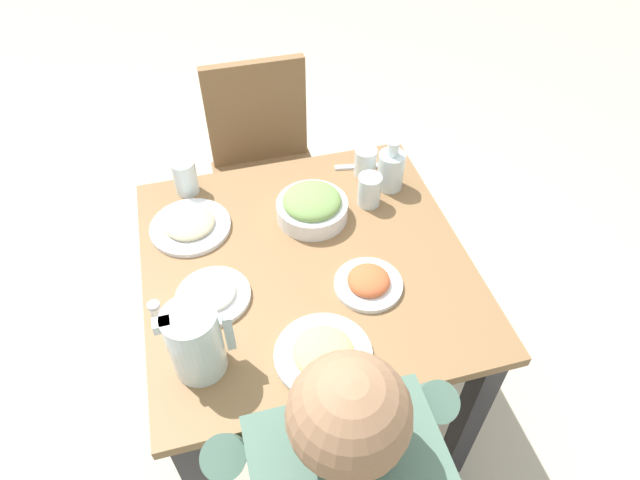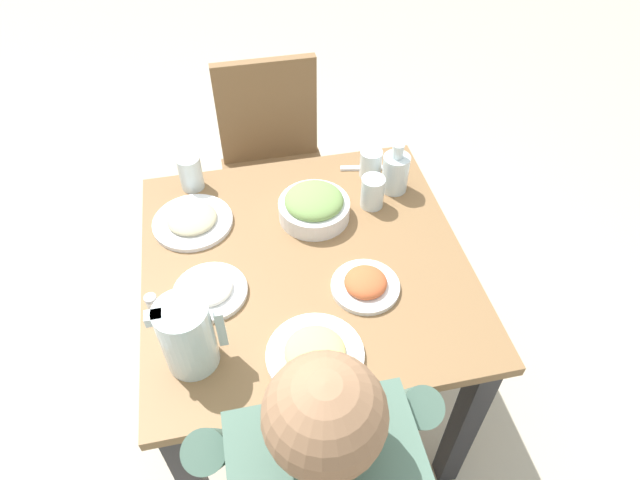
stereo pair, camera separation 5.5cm
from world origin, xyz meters
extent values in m
plane|color=#B7AD99|center=(0.00, 0.00, 0.00)|extent=(8.00, 8.00, 0.00)
cube|color=olive|center=(0.00, 0.00, 0.71)|extent=(0.86, 0.86, 0.03)
cube|color=#232328|center=(0.38, -0.38, 0.35)|extent=(0.06, 0.06, 0.69)
cube|color=#232328|center=(-0.38, 0.38, 0.35)|extent=(0.06, 0.06, 0.69)
cube|color=#232328|center=(0.38, 0.38, 0.35)|extent=(0.06, 0.06, 0.69)
cube|color=olive|center=(0.18, 0.81, 0.21)|extent=(0.04, 0.04, 0.43)
cube|color=olive|center=(-0.16, 0.81, 0.21)|extent=(0.04, 0.04, 0.43)
cube|color=olive|center=(0.18, 0.47, 0.21)|extent=(0.04, 0.04, 0.43)
cube|color=olive|center=(-0.16, 0.47, 0.21)|extent=(0.04, 0.04, 0.43)
cube|color=olive|center=(0.01, 0.64, 0.44)|extent=(0.40, 0.40, 0.03)
cube|color=olive|center=(0.01, 0.82, 0.66)|extent=(0.38, 0.04, 0.42)
sphere|color=#936B4C|center=(-0.08, -0.61, 1.07)|extent=(0.19, 0.19, 0.19)
cylinder|color=#665B4C|center=(-0.17, -0.42, 0.42)|extent=(0.11, 0.38, 0.11)
cylinder|color=#665B4C|center=(-0.17, -0.23, 0.23)|extent=(0.10, 0.10, 0.45)
cylinder|color=#4C6B5B|center=(-0.28, -0.47, 0.73)|extent=(0.08, 0.23, 0.37)
cylinder|color=#665B4C|center=(0.00, -0.42, 0.42)|extent=(0.11, 0.38, 0.11)
cylinder|color=#665B4C|center=(0.00, -0.23, 0.23)|extent=(0.10, 0.10, 0.45)
cylinder|color=#4C6B5B|center=(0.12, -0.47, 0.73)|extent=(0.08, 0.23, 0.37)
cylinder|color=silver|center=(-0.31, -0.25, 0.82)|extent=(0.12, 0.12, 0.19)
cube|color=silver|center=(-0.23, -0.25, 0.83)|extent=(0.02, 0.02, 0.11)
cube|color=silver|center=(-0.36, -0.25, 0.90)|extent=(0.04, 0.03, 0.02)
cylinder|color=white|center=(0.06, 0.16, 0.75)|extent=(0.20, 0.20, 0.05)
ellipsoid|color=#759951|center=(0.06, 0.16, 0.79)|extent=(0.17, 0.17, 0.06)
cylinder|color=white|center=(0.13, -0.13, 0.73)|extent=(0.18, 0.18, 0.01)
ellipsoid|color=#CC5B33|center=(0.13, -0.13, 0.75)|extent=(0.11, 0.11, 0.05)
cylinder|color=white|center=(-0.26, -0.06, 0.73)|extent=(0.19, 0.19, 0.01)
ellipsoid|color=white|center=(-0.26, -0.06, 0.75)|extent=(0.12, 0.12, 0.04)
cylinder|color=white|center=(-0.03, -0.30, 0.73)|extent=(0.23, 0.23, 0.01)
ellipsoid|color=#E0C670|center=(-0.03, -0.30, 0.75)|extent=(0.14, 0.14, 0.04)
cylinder|color=white|center=(-0.29, 0.20, 0.73)|extent=(0.23, 0.23, 0.01)
ellipsoid|color=#B7AD89|center=(-0.29, 0.20, 0.75)|extent=(0.14, 0.14, 0.04)
cylinder|color=silver|center=(-0.28, 0.37, 0.78)|extent=(0.07, 0.07, 0.11)
cylinder|color=silver|center=(0.24, 0.17, 0.77)|extent=(0.07, 0.07, 0.10)
cylinder|color=silver|center=(0.27, 0.31, 0.77)|extent=(0.07, 0.07, 0.09)
cylinder|color=silver|center=(0.32, 0.23, 0.78)|extent=(0.08, 0.08, 0.12)
cylinder|color=#993333|center=(0.32, 0.23, 0.76)|extent=(0.07, 0.07, 0.07)
cylinder|color=silver|center=(0.32, 0.23, 0.87)|extent=(0.03, 0.03, 0.04)
cylinder|color=white|center=(-0.40, -0.09, 0.75)|extent=(0.03, 0.03, 0.04)
cylinder|color=#B2B2B7|center=(-0.40, -0.09, 0.77)|extent=(0.03, 0.03, 0.01)
cube|color=silver|center=(-0.05, -0.30, 0.73)|extent=(0.17, 0.04, 0.01)
cube|color=silver|center=(0.27, 0.34, 0.73)|extent=(0.19, 0.05, 0.01)
camera|label=1|loc=(-0.22, -0.96, 1.83)|focal=30.82mm
camera|label=2|loc=(-0.16, -0.97, 1.83)|focal=30.82mm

